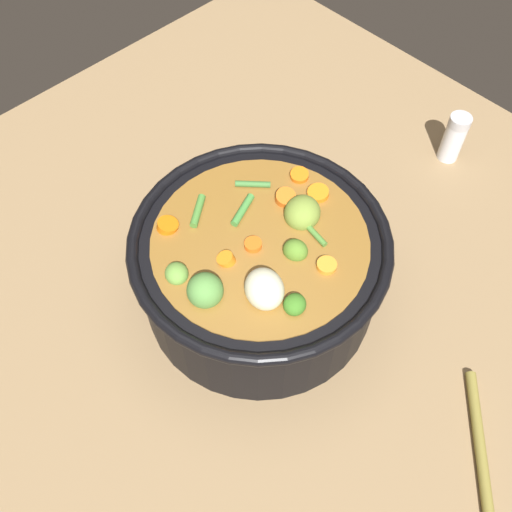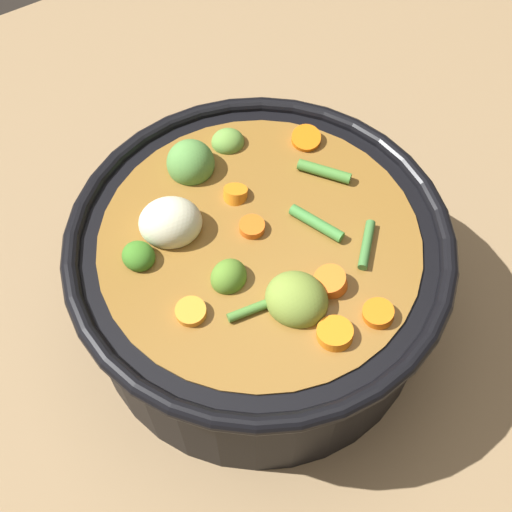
# 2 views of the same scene
# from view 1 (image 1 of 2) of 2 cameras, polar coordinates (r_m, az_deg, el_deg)

# --- Properties ---
(ground_plane) EXTENTS (1.10, 1.10, 0.00)m
(ground_plane) POSITION_cam_1_polar(r_m,az_deg,el_deg) (0.78, 0.35, -3.65)
(ground_plane) COLOR #8C704C
(cooking_pot) EXTENTS (0.32, 0.32, 0.15)m
(cooking_pot) POSITION_cam_1_polar(r_m,az_deg,el_deg) (0.73, 0.37, -1.00)
(cooking_pot) COLOR black
(cooking_pot) RESTS_ON ground_plane
(salt_shaker) EXTENTS (0.03, 0.03, 0.08)m
(salt_shaker) POSITION_cam_1_polar(r_m,az_deg,el_deg) (0.96, 18.86, 10.95)
(salt_shaker) COLOR silver
(salt_shaker) RESTS_ON ground_plane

